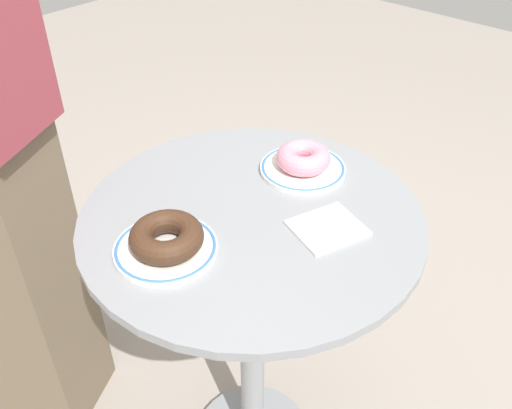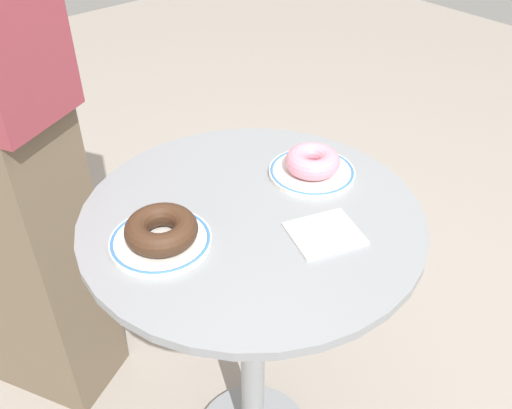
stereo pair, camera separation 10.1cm
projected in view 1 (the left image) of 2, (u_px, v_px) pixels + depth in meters
The scene contains 6 objects.
cafe_table at pixel (252, 297), 1.16m from camera, with size 0.64×0.64×0.77m.
plate_left at pixel (166, 248), 0.94m from camera, with size 0.18×0.18×0.01m.
plate_right at pixel (303, 168), 1.14m from camera, with size 0.17×0.17×0.01m.
donut_chocolate at pixel (167, 237), 0.92m from camera, with size 0.13×0.13×0.04m, color #422819.
donut_pink_frosted at pixel (303, 158), 1.12m from camera, with size 0.11×0.11×0.04m, color pink.
paper_napkin at pixel (327, 228), 0.99m from camera, with size 0.12×0.10×0.01m, color white.
Camera 1 is at (-0.59, -0.55, 1.40)m, focal length 39.10 mm.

